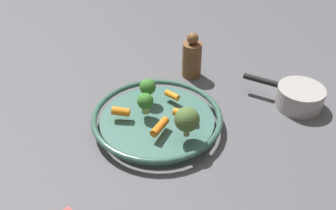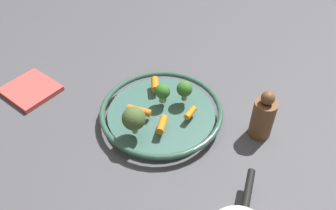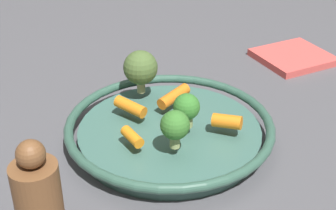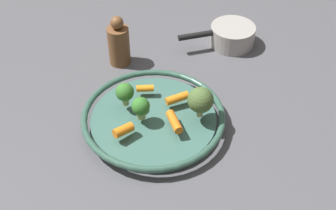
# 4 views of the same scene
# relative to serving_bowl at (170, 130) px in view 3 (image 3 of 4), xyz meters

# --- Properties ---
(ground_plane) EXTENTS (2.34, 2.34, 0.00)m
(ground_plane) POSITION_rel_serving_bowl_xyz_m (0.00, 0.00, -0.02)
(ground_plane) COLOR #4C4C51
(serving_bowl) EXTENTS (0.32, 0.32, 0.04)m
(serving_bowl) POSITION_rel_serving_bowl_xyz_m (0.00, 0.00, 0.00)
(serving_bowl) COLOR #3D665B
(serving_bowl) RESTS_ON ground_plane
(baby_carrot_near_rim) EXTENTS (0.05, 0.05, 0.02)m
(baby_carrot_near_rim) POSITION_rel_serving_bowl_xyz_m (-0.06, 0.03, 0.03)
(baby_carrot_near_rim) COLOR orange
(baby_carrot_near_rim) RESTS_ON serving_bowl
(baby_carrot_back) EXTENTS (0.03, 0.04, 0.02)m
(baby_carrot_back) POSITION_rel_serving_bowl_xyz_m (-0.06, -0.05, 0.03)
(baby_carrot_back) COLOR orange
(baby_carrot_back) RESTS_ON serving_bowl
(baby_carrot_right) EXTENTS (0.06, 0.06, 0.02)m
(baby_carrot_right) POSITION_rel_serving_bowl_xyz_m (0.01, 0.06, 0.03)
(baby_carrot_right) COLOR orange
(baby_carrot_right) RESTS_ON serving_bowl
(baby_carrot_center) EXTENTS (0.05, 0.04, 0.02)m
(baby_carrot_center) POSITION_rel_serving_bowl_xyz_m (0.08, -0.03, 0.03)
(baby_carrot_center) COLOR orange
(baby_carrot_center) RESTS_ON serving_bowl
(broccoli_floret_large) EXTENTS (0.04, 0.04, 0.06)m
(broccoli_floret_large) POSITION_rel_serving_bowl_xyz_m (-0.00, -0.07, 0.05)
(broccoli_floret_large) COLOR #9AA766
(broccoli_floret_large) RESTS_ON serving_bowl
(broccoli_floret_mid) EXTENTS (0.06, 0.06, 0.07)m
(broccoli_floret_mid) POSITION_rel_serving_bowl_xyz_m (-0.04, 0.09, 0.06)
(broccoli_floret_mid) COLOR tan
(broccoli_floret_mid) RESTS_ON serving_bowl
(broccoli_floret_edge) EXTENTS (0.04, 0.04, 0.05)m
(broccoli_floret_edge) POSITION_rel_serving_bowl_xyz_m (0.02, -0.02, 0.05)
(broccoli_floret_edge) COLOR #98A966
(broccoli_floret_edge) RESTS_ON serving_bowl
(pepper_mill) EXTENTS (0.06, 0.06, 0.14)m
(pepper_mill) POSITION_rel_serving_bowl_xyz_m (-0.17, -0.19, 0.04)
(pepper_mill) COLOR brown
(pepper_mill) RESTS_ON ground_plane
(dish_towel) EXTENTS (0.18, 0.17, 0.01)m
(dish_towel) POSITION_rel_serving_bowl_xyz_m (0.29, 0.27, -0.01)
(dish_towel) COLOR #D14C47
(dish_towel) RESTS_ON ground_plane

